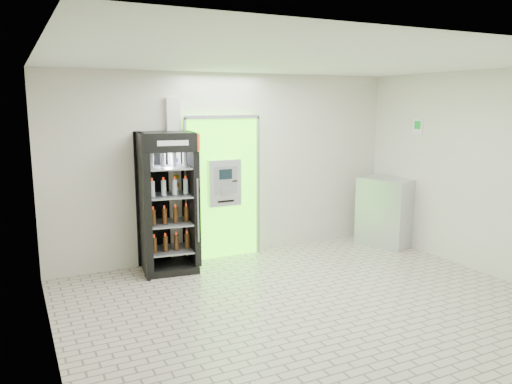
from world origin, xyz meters
TOP-DOWN VIEW (x-y plane):
  - ground at (0.00, 0.00)m, footprint 6.00×6.00m
  - room_shell at (0.00, 0.00)m, footprint 6.00×6.00m
  - atm_assembly at (-0.20, 2.41)m, footprint 1.30×0.24m
  - pillar at (-0.98, 2.45)m, footprint 0.22×0.11m
  - beverage_cooler at (-1.20, 2.15)m, footprint 0.87×0.81m
  - steel_cabinet at (2.69, 1.76)m, footprint 0.87×1.05m
  - exit_sign at (2.99, 1.40)m, footprint 0.02×0.22m

SIDE VIEW (x-z plane):
  - ground at x=0.00m, z-range 0.00..0.00m
  - steel_cabinet at x=2.69m, z-range 0.00..1.20m
  - beverage_cooler at x=-1.20m, z-range -0.04..2.06m
  - atm_assembly at x=-0.20m, z-range 0.01..2.34m
  - pillar at x=-0.98m, z-range 0.00..2.60m
  - room_shell at x=0.00m, z-range -1.16..4.84m
  - exit_sign at x=2.99m, z-range 1.99..2.25m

